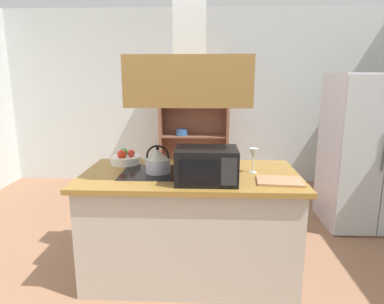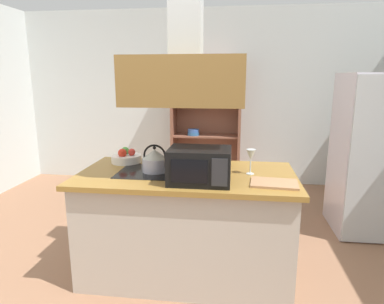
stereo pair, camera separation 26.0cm
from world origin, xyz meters
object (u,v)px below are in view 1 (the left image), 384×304
at_px(kettle, 158,161).
at_px(microwave, 207,165).
at_px(fruit_bowl, 125,159).
at_px(wine_glass_on_counter, 254,155).
at_px(refrigerator, 369,152).
at_px(cutting_board, 280,181).
at_px(dish_cabinet, 194,130).

relative_size(kettle, microwave, 0.50).
bearing_deg(fruit_bowl, kettle, -39.29).
distance_m(kettle, wine_glass_on_counter, 0.79).
bearing_deg(refrigerator, microwave, -143.92).
bearing_deg(cutting_board, fruit_bowl, 158.94).
relative_size(kettle, wine_glass_on_counter, 1.12).
xyz_separation_m(refrigerator, kettle, (-2.22, -1.09, 0.14)).
bearing_deg(dish_cabinet, cutting_board, -74.84).
distance_m(wine_glass_on_counter, fruit_bowl, 1.16).
bearing_deg(kettle, fruit_bowl, 140.71).
xyz_separation_m(kettle, wine_glass_on_counter, (0.79, 0.03, 0.05)).
relative_size(refrigerator, wine_glass_on_counter, 8.35).
bearing_deg(wine_glass_on_counter, cutting_board, -56.89).
bearing_deg(kettle, microwave, -30.40).
xyz_separation_m(dish_cabinet, fruit_bowl, (-0.54, -2.26, 0.07)).
distance_m(refrigerator, wine_glass_on_counter, 1.79).
bearing_deg(fruit_bowl, microwave, -34.71).
xyz_separation_m(dish_cabinet, microwave, (0.19, -2.77, 0.16)).
height_order(dish_cabinet, wine_glass_on_counter, dish_cabinet).
xyz_separation_m(kettle, cutting_board, (0.95, -0.22, -0.09)).
relative_size(cutting_board, microwave, 0.74).
relative_size(microwave, fruit_bowl, 1.68).
xyz_separation_m(refrigerator, microwave, (-1.82, -1.32, 0.17)).
distance_m(kettle, microwave, 0.47).
height_order(wine_glass_on_counter, fruit_bowl, wine_glass_on_counter).
height_order(dish_cabinet, cutting_board, dish_cabinet).
bearing_deg(microwave, fruit_bowl, 145.29).
relative_size(cutting_board, fruit_bowl, 1.25).
distance_m(refrigerator, fruit_bowl, 2.68).
distance_m(dish_cabinet, kettle, 2.54).
relative_size(refrigerator, cutting_board, 5.06).
relative_size(refrigerator, microwave, 3.74).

